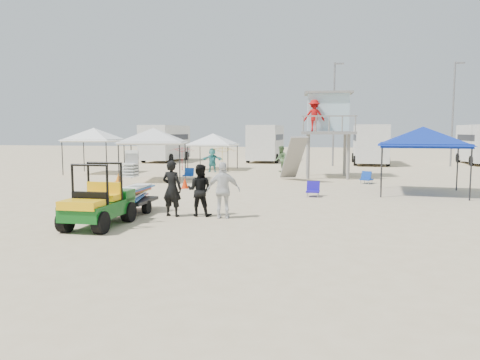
% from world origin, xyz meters
% --- Properties ---
extents(ground, '(140.00, 140.00, 0.00)m').
position_xyz_m(ground, '(0.00, 0.00, 0.00)').
color(ground, beige).
rests_on(ground, ground).
extents(utility_cart, '(1.25, 2.38, 1.81)m').
position_xyz_m(utility_cart, '(-3.40, 1.67, 0.84)').
color(utility_cart, '#0C5015').
rests_on(utility_cart, ground).
extents(surf_trailer, '(1.17, 2.15, 1.84)m').
position_xyz_m(surf_trailer, '(-3.39, 4.00, 0.75)').
color(surf_trailer, black).
rests_on(surf_trailer, ground).
extents(man_left, '(0.72, 0.53, 1.81)m').
position_xyz_m(man_left, '(-1.88, 3.70, 0.90)').
color(man_left, black).
rests_on(man_left, ground).
extents(man_mid, '(0.83, 0.65, 1.68)m').
position_xyz_m(man_mid, '(-1.03, 3.95, 0.84)').
color(man_mid, black).
rests_on(man_mid, ground).
extents(man_right, '(1.10, 0.59, 1.78)m').
position_xyz_m(man_right, '(-0.18, 3.70, 0.89)').
color(man_right, silver).
rests_on(man_right, ground).
extents(lifeguard_tower, '(3.28, 3.28, 4.90)m').
position_xyz_m(lifeguard_tower, '(2.64, 17.82, 3.65)').
color(lifeguard_tower, gray).
rests_on(lifeguard_tower, ground).
extents(canopy_blue, '(3.81, 3.81, 3.33)m').
position_xyz_m(canopy_blue, '(6.93, 11.13, 2.79)').
color(canopy_blue, black).
rests_on(canopy_blue, ground).
extents(canopy_white_a, '(3.96, 3.96, 3.31)m').
position_xyz_m(canopy_white_a, '(-6.55, 13.76, 2.76)').
color(canopy_white_a, black).
rests_on(canopy_white_a, ground).
extents(canopy_white_b, '(3.23, 3.23, 3.34)m').
position_xyz_m(canopy_white_b, '(-12.03, 17.21, 2.80)').
color(canopy_white_b, black).
rests_on(canopy_white_b, ground).
extents(canopy_white_c, '(3.08, 3.08, 2.97)m').
position_xyz_m(canopy_white_c, '(-5.35, 21.88, 2.42)').
color(canopy_white_c, black).
rests_on(canopy_white_c, ground).
extents(umbrella_a, '(2.35, 2.37, 1.66)m').
position_xyz_m(umbrella_a, '(-7.36, 20.84, 0.83)').
color(umbrella_a, red).
rests_on(umbrella_a, ground).
extents(umbrella_b, '(2.68, 2.69, 1.75)m').
position_xyz_m(umbrella_b, '(-4.04, 19.34, 0.88)').
color(umbrella_b, gold).
rests_on(umbrella_b, ground).
extents(cone_near, '(0.34, 0.34, 0.50)m').
position_xyz_m(cone_near, '(-3.83, 10.86, 0.25)').
color(cone_near, red).
rests_on(cone_near, ground).
extents(cone_far, '(0.34, 0.34, 0.50)m').
position_xyz_m(cone_far, '(-8.31, 13.01, 0.25)').
color(cone_far, orange).
rests_on(cone_far, ground).
extents(beach_chair_a, '(0.56, 0.60, 0.64)m').
position_xyz_m(beach_chair_a, '(-4.98, 15.02, 0.31)').
color(beach_chair_a, '#0E3BA1').
rests_on(beach_chair_a, ground).
extents(beach_chair_b, '(0.56, 0.60, 0.64)m').
position_xyz_m(beach_chair_b, '(2.34, 9.28, 0.31)').
color(beach_chair_b, '#1C0FA8').
rests_on(beach_chair_b, ground).
extents(beach_chair_c, '(0.72, 0.81, 0.64)m').
position_xyz_m(beach_chair_c, '(4.84, 14.80, 0.31)').
color(beach_chair_c, '#0E389F').
rests_on(beach_chair_c, ground).
extents(rv_far_left, '(2.64, 6.80, 3.25)m').
position_xyz_m(rv_far_left, '(-12.00, 29.99, 1.80)').
color(rv_far_left, silver).
rests_on(rv_far_left, ground).
extents(rv_mid_left, '(2.65, 6.50, 3.25)m').
position_xyz_m(rv_mid_left, '(-3.00, 31.49, 1.80)').
color(rv_mid_left, silver).
rests_on(rv_mid_left, ground).
extents(rv_mid_right, '(2.64, 7.00, 3.25)m').
position_xyz_m(rv_mid_right, '(6.00, 29.99, 1.80)').
color(rv_mid_right, silver).
rests_on(rv_mid_right, ground).
extents(light_pole_left, '(0.14, 0.14, 8.00)m').
position_xyz_m(light_pole_left, '(3.00, 27.00, 4.00)').
color(light_pole_left, slate).
rests_on(light_pole_left, ground).
extents(light_pole_right, '(0.14, 0.14, 8.00)m').
position_xyz_m(light_pole_right, '(12.00, 28.50, 4.00)').
color(light_pole_right, slate).
rests_on(light_pole_right, ground).
extents(distant_beachgoers, '(5.78, 1.41, 1.78)m').
position_xyz_m(distant_beachgoers, '(-2.71, 20.13, 0.85)').
color(distant_beachgoers, teal).
rests_on(distant_beachgoers, ground).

